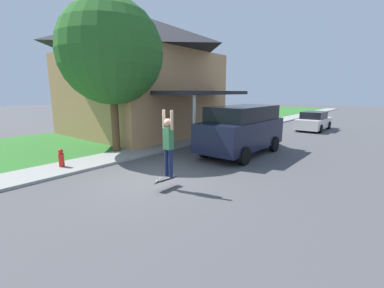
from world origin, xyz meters
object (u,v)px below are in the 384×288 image
object	(u,v)px
suv_parked	(242,129)
car_down_street	(314,121)
fire_hydrant	(61,158)
skateboard	(166,180)
skateboarder	(168,143)
lawn_tree_near	(111,53)

from	to	relation	value
suv_parked	car_down_street	size ratio (longest dim) A/B	1.14
fire_hydrant	skateboard	bearing A→B (deg)	13.56
skateboarder	skateboard	distance (m)	1.19
skateboard	suv_parked	bearing A→B (deg)	94.09
suv_parked	skateboard	world-z (taller)	suv_parked
lawn_tree_near	skateboarder	size ratio (longest dim) A/B	3.51
skateboard	fire_hydrant	size ratio (longest dim) A/B	1.20
lawn_tree_near	skateboard	xyz separation A→B (m)	(5.26, -1.87, -4.39)
suv_parked	skateboard	xyz separation A→B (m)	(0.39, -5.46, -0.95)
suv_parked	skateboard	distance (m)	5.56
suv_parked	fire_hydrant	distance (m)	7.79
suv_parked	skateboarder	xyz separation A→B (m)	(0.54, -5.47, 0.22)
lawn_tree_near	skateboarder	bearing A→B (deg)	-19.21
skateboarder	skateboard	xyz separation A→B (m)	(-0.15, 0.01, -1.18)
lawn_tree_near	skateboard	distance (m)	7.11
suv_parked	lawn_tree_near	bearing A→B (deg)	-143.62
suv_parked	car_down_street	distance (m)	10.82
car_down_street	fire_hydrant	bearing A→B (deg)	-104.76
lawn_tree_near	skateboarder	distance (m)	6.57
skateboarder	skateboard	bearing A→B (deg)	175.75
skateboard	fire_hydrant	bearing A→B (deg)	-166.44
suv_parked	fire_hydrant	size ratio (longest dim) A/B	7.24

